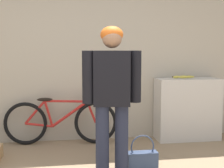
# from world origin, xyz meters

# --- Properties ---
(wall_back) EXTENTS (8.00, 0.07, 2.60)m
(wall_back) POSITION_xyz_m (0.00, 2.36, 1.30)
(wall_back) COLOR #B7AD99
(wall_back) RESTS_ON ground_plane
(side_shelf) EXTENTS (0.95, 0.38, 0.93)m
(side_shelf) POSITION_xyz_m (1.54, 2.12, 0.46)
(side_shelf) COLOR beige
(side_shelf) RESTS_ON ground_plane
(person) EXTENTS (0.63, 0.27, 1.61)m
(person) POSITION_xyz_m (0.20, 0.93, 0.94)
(person) COLOR #23283D
(person) RESTS_ON ground_plane
(bicycle) EXTENTS (1.62, 0.46, 0.69)m
(bicycle) POSITION_xyz_m (-0.36, 2.14, 0.33)
(bicycle) COLOR black
(bicycle) RESTS_ON ground_plane
(banana) EXTENTS (0.35, 0.10, 0.04)m
(banana) POSITION_xyz_m (1.48, 2.17, 0.95)
(banana) COLOR #EAD64C
(banana) RESTS_ON side_shelf
(handbag) EXTENTS (0.34, 0.13, 0.41)m
(handbag) POSITION_xyz_m (0.56, 1.01, 0.13)
(handbag) COLOR #334260
(handbag) RESTS_ON ground_plane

